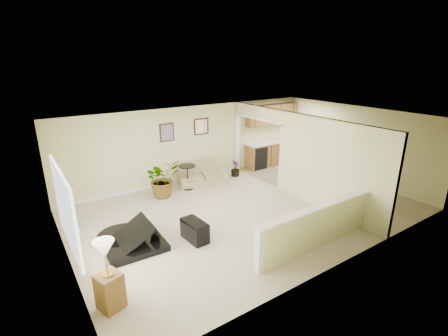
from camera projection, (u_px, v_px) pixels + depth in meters
floor at (247, 210)px, 8.93m from camera, size 9.00×9.00×0.00m
back_wall at (193, 143)px, 10.89m from camera, size 9.00×0.04×2.50m
front_wall at (346, 208)px, 6.17m from camera, size 9.00×0.04×2.50m
left_wall at (61, 209)px, 6.15m from camera, size 0.04×6.00×2.50m
right_wall at (354, 143)px, 10.90m from camera, size 0.04×6.00×2.50m
ceiling at (250, 120)px, 8.13m from camera, size 9.00×6.00×0.04m
kitchen_vinyl at (324, 186)px, 10.59m from camera, size 2.70×6.00×0.01m
interior_partition at (291, 155)px, 9.69m from camera, size 0.18×5.99×2.50m
pony_half_wall at (316, 226)px, 6.99m from camera, size 3.42×0.22×1.00m
left_window at (65, 209)px, 5.70m from camera, size 0.05×2.15×1.45m
wall_art_left at (167, 132)px, 10.20m from camera, size 0.48×0.04×0.58m
wall_mirror at (201, 126)px, 10.85m from camera, size 0.55×0.04×0.55m
kitchen_cabinets at (270, 143)px, 12.48m from camera, size 2.36×0.65×2.33m
piano at (129, 225)px, 7.06m from camera, size 1.55×1.61×1.22m
piano_bench at (195, 231)px, 7.39m from camera, size 0.41×0.73×0.47m
loveseat at (201, 173)px, 10.79m from camera, size 1.78×1.27×0.89m
accent_table at (187, 174)px, 10.24m from camera, size 0.54×0.54×0.78m
palm_plant at (163, 179)px, 9.66m from camera, size 1.18×1.07×1.14m
small_plant at (235, 169)px, 11.46m from camera, size 0.41×0.41×0.56m
lamp_stand at (108, 280)px, 5.27m from camera, size 0.47×0.47×1.26m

